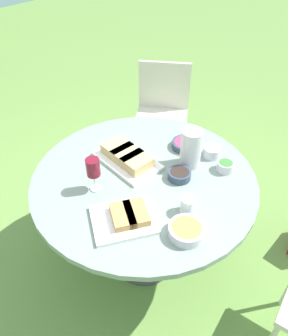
{
  "coord_description": "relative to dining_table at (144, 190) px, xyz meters",
  "views": [
    {
      "loc": [
        -0.99,
        -0.93,
        1.97
      ],
      "look_at": [
        0.0,
        0.0,
        0.81
      ],
      "focal_mm": 35.0,
      "sensor_mm": 36.0,
      "label": 1
    }
  ],
  "objects": [
    {
      "name": "ground_plane",
      "position": [
        0.0,
        0.0,
        -0.65
      ],
      "size": [
        40.0,
        40.0,
        0.0
      ],
      "primitive_type": "plane",
      "color": "#668E42"
    },
    {
      "name": "dining_table",
      "position": [
        0.0,
        0.0,
        0.0
      ],
      "size": [
        1.25,
        1.25,
        0.75
      ],
      "color": "#4C4C51",
      "rests_on": "ground_plane"
    },
    {
      "name": "chair_near_right",
      "position": [
        0.94,
        0.67,
        -0.12
      ],
      "size": [
        0.6,
        0.6,
        0.89
      ],
      "color": "beige",
      "rests_on": "ground_plane"
    },
    {
      "name": "water_pitcher",
      "position": [
        0.26,
        -0.12,
        0.22
      ],
      "size": [
        0.13,
        0.12,
        0.23
      ],
      "color": "silver",
      "rests_on": "dining_table"
    },
    {
      "name": "wine_glass",
      "position": [
        -0.25,
        0.12,
        0.25
      ],
      "size": [
        0.07,
        0.07,
        0.2
      ],
      "color": "silver",
      "rests_on": "dining_table"
    },
    {
      "name": "platter_bread_main",
      "position": [
        0.03,
        0.16,
        0.14
      ],
      "size": [
        0.26,
        0.41,
        0.08
      ],
      "color": "white",
      "rests_on": "dining_table"
    },
    {
      "name": "platter_charcuterie",
      "position": [
        -0.29,
        -0.16,
        0.13
      ],
      "size": [
        0.38,
        0.37,
        0.06
      ],
      "color": "white",
      "rests_on": "dining_table"
    },
    {
      "name": "bowl_fries",
      "position": [
        -0.16,
        -0.42,
        0.14
      ],
      "size": [
        0.17,
        0.17,
        0.05
      ],
      "color": "silver",
      "rests_on": "dining_table"
    },
    {
      "name": "bowl_salad",
      "position": [
        0.35,
        -0.3,
        0.14
      ],
      "size": [
        0.1,
        0.1,
        0.06
      ],
      "color": "silver",
      "rests_on": "dining_table"
    },
    {
      "name": "bowl_olives",
      "position": [
        0.12,
        -0.15,
        0.13
      ],
      "size": [
        0.13,
        0.13,
        0.05
      ],
      "color": "#334256",
      "rests_on": "dining_table"
    },
    {
      "name": "bowl_dip_red",
      "position": [
        0.37,
        0.0,
        0.13
      ],
      "size": [
        0.16,
        0.16,
        0.04
      ],
      "color": "#334256",
      "rests_on": "dining_table"
    },
    {
      "name": "bowl_dip_cream",
      "position": [
        0.41,
        -0.17,
        0.14
      ],
      "size": [
        0.1,
        0.1,
        0.06
      ],
      "color": "silver",
      "rests_on": "dining_table"
    },
    {
      "name": "cup_water_near",
      "position": [
        -0.05,
        -0.33,
        0.15
      ],
      "size": [
        0.07,
        0.07,
        0.09
      ],
      "color": "silver",
      "rests_on": "dining_table"
    }
  ]
}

